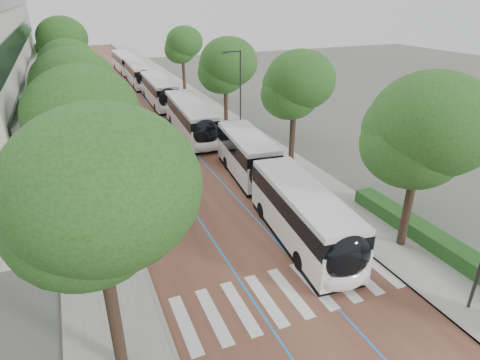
% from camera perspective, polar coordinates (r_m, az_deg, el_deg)
% --- Properties ---
extents(ground, '(160.00, 160.00, 0.00)m').
position_cam_1_polar(ground, '(18.61, 8.17, -17.57)').
color(ground, '#51544C').
rests_on(ground, ground).
extents(road, '(11.00, 140.00, 0.02)m').
position_cam_1_polar(road, '(53.51, -14.69, 10.55)').
color(road, brown).
rests_on(road, ground).
extents(sidewalk_left, '(4.00, 140.00, 0.12)m').
position_cam_1_polar(sidewalk_left, '(52.94, -22.78, 9.35)').
color(sidewalk_left, gray).
rests_on(sidewalk_left, ground).
extents(sidewalk_right, '(4.00, 140.00, 0.12)m').
position_cam_1_polar(sidewalk_right, '(55.08, -6.87, 11.62)').
color(sidewalk_right, gray).
rests_on(sidewalk_right, ground).
extents(kerb_left, '(0.20, 140.00, 0.14)m').
position_cam_1_polar(kerb_left, '(52.99, -20.72, 9.68)').
color(kerb_left, gray).
rests_on(kerb_left, ground).
extents(kerb_right, '(0.20, 140.00, 0.14)m').
position_cam_1_polar(kerb_right, '(54.59, -8.82, 11.39)').
color(kerb_right, gray).
rests_on(kerb_right, ground).
extents(zebra_crossing, '(10.55, 3.60, 0.01)m').
position_cam_1_polar(zebra_crossing, '(19.31, 7.13, -15.55)').
color(zebra_crossing, silver).
rests_on(zebra_crossing, ground).
extents(lane_line_left, '(0.12, 126.00, 0.01)m').
position_cam_1_polar(lane_line_left, '(53.30, -16.40, 10.32)').
color(lane_line_left, '#2778C6').
rests_on(lane_line_left, road).
extents(lane_line_right, '(0.12, 126.00, 0.01)m').
position_cam_1_polar(lane_line_right, '(53.76, -12.99, 10.81)').
color(lane_line_right, '#2778C6').
rests_on(lane_line_right, road).
extents(hedge, '(1.20, 14.00, 0.80)m').
position_cam_1_polar(hedge, '(23.59, 27.81, -8.85)').
color(hedge, '#174418').
rests_on(hedge, sidewalk_right).
extents(streetlight_far, '(1.82, 0.20, 8.00)m').
position_cam_1_polar(streetlight_far, '(37.20, -0.20, 12.94)').
color(streetlight_far, '#28282A').
rests_on(streetlight_far, sidewalk_right).
extents(lamp_post_left, '(0.14, 0.14, 8.00)m').
position_cam_1_polar(lamp_post_left, '(21.24, -17.11, 0.51)').
color(lamp_post_left, '#28282A').
rests_on(lamp_post_left, sidewalk_left).
extents(trees_left, '(6.18, 61.01, 9.87)m').
position_cam_1_polar(trees_left, '(37.91, -23.51, 14.05)').
color(trees_left, black).
rests_on(trees_left, ground).
extents(trees_right, '(5.97, 47.45, 8.83)m').
position_cam_1_polar(trees_right, '(35.67, 2.71, 14.40)').
color(trees_right, black).
rests_on(trees_right, ground).
extents(lead_bus, '(4.38, 18.55, 3.20)m').
position_cam_1_polar(lead_bus, '(25.10, 5.06, -0.89)').
color(lead_bus, black).
rests_on(lead_bus, ground).
extents(bus_queued_0, '(3.26, 12.53, 3.20)m').
position_cam_1_polar(bus_queued_0, '(39.05, -7.01, 8.51)').
color(bus_queued_0, white).
rests_on(bus_queued_0, ground).
extents(bus_queued_1, '(2.90, 12.47, 3.20)m').
position_cam_1_polar(bus_queued_1, '(51.65, -11.43, 12.21)').
color(bus_queued_1, white).
rests_on(bus_queued_1, ground).
extents(bus_queued_2, '(2.84, 12.46, 3.20)m').
position_cam_1_polar(bus_queued_2, '(64.14, -14.26, 14.35)').
color(bus_queued_2, white).
rests_on(bus_queued_2, ground).
extents(bus_queued_3, '(2.72, 12.44, 3.20)m').
position_cam_1_polar(bus_queued_3, '(76.02, -16.05, 15.70)').
color(bus_queued_3, white).
rests_on(bus_queued_3, ground).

